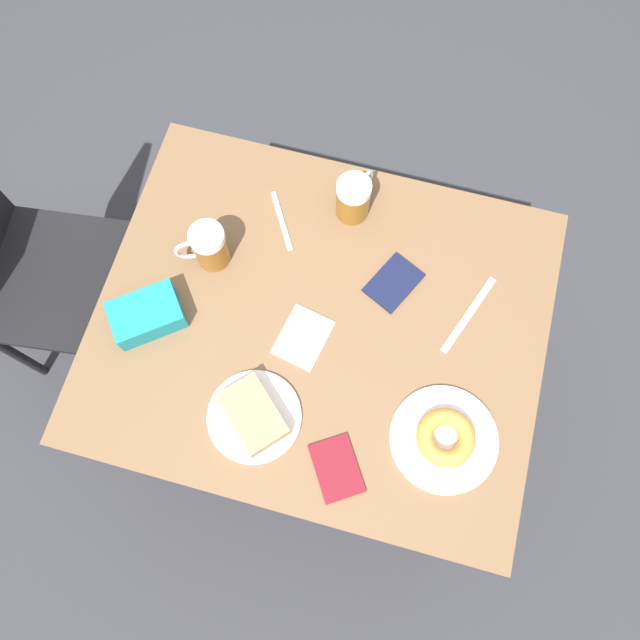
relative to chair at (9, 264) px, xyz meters
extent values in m
plane|color=#333338|center=(0.00, -0.86, -0.53)|extent=(8.00, 8.00, 0.00)
cube|color=brown|center=(0.00, -0.86, 0.17)|extent=(0.83, 1.01, 0.03)
cylinder|color=black|center=(-0.38, -1.32, -0.19)|extent=(0.04, 0.04, 0.69)
cylinder|color=black|center=(0.37, -1.32, -0.19)|extent=(0.04, 0.04, 0.69)
cylinder|color=black|center=(-0.38, -0.39, -0.19)|extent=(0.04, 0.04, 0.69)
cylinder|color=black|center=(0.37, -0.39, -0.19)|extent=(0.04, 0.04, 0.69)
cube|color=black|center=(0.01, -0.09, -0.07)|extent=(0.45, 0.45, 0.02)
cylinder|color=black|center=(-0.14, -0.29, -0.31)|extent=(0.03, 0.03, 0.45)
cylinder|color=black|center=(0.21, -0.25, -0.31)|extent=(0.03, 0.03, 0.45)
cylinder|color=black|center=(-0.18, 0.06, -0.31)|extent=(0.03, 0.03, 0.45)
cylinder|color=black|center=(0.16, 0.10, -0.31)|extent=(0.03, 0.03, 0.45)
cylinder|color=white|center=(-0.25, -0.78, 0.19)|extent=(0.20, 0.20, 0.01)
cube|color=tan|center=(-0.25, -0.78, 0.22)|extent=(0.17, 0.17, 0.04)
cylinder|color=white|center=(-0.19, -1.18, 0.19)|extent=(0.23, 0.23, 0.01)
torus|color=#D18938|center=(-0.19, -1.18, 0.21)|extent=(0.12, 0.12, 0.04)
cylinder|color=#8C5619|center=(0.29, -0.86, 0.23)|extent=(0.08, 0.08, 0.10)
cylinder|color=white|center=(0.29, -0.86, 0.29)|extent=(0.08, 0.08, 0.02)
torus|color=silver|center=(0.33, -0.87, 0.24)|extent=(0.07, 0.03, 0.08)
cylinder|color=#8C5619|center=(0.09, -0.58, 0.23)|extent=(0.08, 0.08, 0.10)
cylinder|color=white|center=(0.09, -0.58, 0.29)|extent=(0.08, 0.08, 0.02)
torus|color=silver|center=(0.07, -0.54, 0.24)|extent=(0.04, 0.07, 0.08)
cube|color=white|center=(-0.05, -0.83, 0.19)|extent=(0.15, 0.12, 0.00)
cube|color=silver|center=(0.22, -0.70, 0.19)|extent=(0.14, 0.09, 0.00)
cube|color=silver|center=(0.10, -1.18, 0.19)|extent=(0.21, 0.09, 0.00)
cube|color=maroon|center=(-0.30, -0.98, 0.19)|extent=(0.15, 0.14, 0.01)
cube|color=#141938|center=(0.13, -1.00, 0.19)|extent=(0.15, 0.13, 0.01)
cube|color=teal|center=(-0.09, -0.49, 0.22)|extent=(0.17, 0.18, 0.06)
camera|label=1|loc=(-0.43, -0.97, 1.52)|focal=35.00mm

